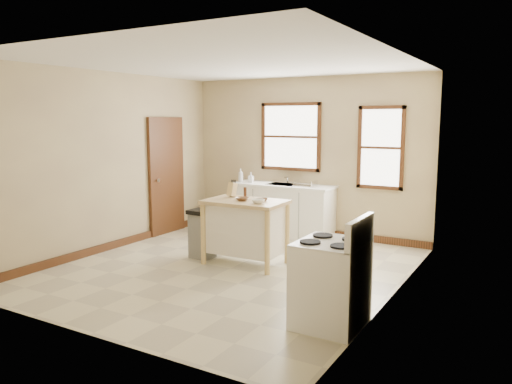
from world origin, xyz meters
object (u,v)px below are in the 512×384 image
(knife_block, at_px, (232,190))
(soap_bottle_a, at_px, (241,175))
(gas_stove, at_px, (331,271))
(bowl_b, at_px, (262,200))
(dish_rack, at_px, (305,184))
(pepper_grinder, at_px, (245,192))
(kitchen_island, at_px, (245,232))
(trash_bin, at_px, (202,234))
(soap_bottle_b, at_px, (251,178))
(bowl_a, at_px, (242,199))
(bowl_c, at_px, (258,201))

(knife_block, bearing_deg, soap_bottle_a, 125.36)
(gas_stove, bearing_deg, bowl_b, 137.60)
(gas_stove, bearing_deg, dish_rack, 118.60)
(pepper_grinder, xyz_separation_m, bowl_b, (0.38, -0.16, -0.06))
(kitchen_island, bearing_deg, trash_bin, -177.25)
(soap_bottle_b, distance_m, gas_stove, 4.31)
(dish_rack, xyz_separation_m, bowl_b, (0.13, -1.74, -0.02))
(kitchen_island, distance_m, bowl_a, 0.49)
(kitchen_island, height_order, bowl_a, bowl_a)
(soap_bottle_a, bearing_deg, knife_block, -77.25)
(soap_bottle_a, relative_size, pepper_grinder, 1.58)
(bowl_b, bearing_deg, knife_block, 169.89)
(soap_bottle_b, height_order, pepper_grinder, soap_bottle_b)
(gas_stove, bearing_deg, kitchen_island, 142.80)
(bowl_c, height_order, trash_bin, bowl_c)
(soap_bottle_a, distance_m, kitchen_island, 2.25)
(dish_rack, distance_m, bowl_c, 1.96)
(dish_rack, bearing_deg, bowl_c, -105.15)
(kitchen_island, bearing_deg, soap_bottle_b, 116.88)
(dish_rack, relative_size, kitchen_island, 0.32)
(kitchen_island, relative_size, knife_block, 5.66)
(dish_rack, relative_size, pepper_grinder, 2.43)
(pepper_grinder, height_order, gas_stove, gas_stove)
(soap_bottle_b, xyz_separation_m, bowl_c, (1.26, -1.93, -0.06))
(knife_block, bearing_deg, bowl_c, -18.74)
(kitchen_island, distance_m, knife_block, 0.68)
(soap_bottle_a, distance_m, gas_stove, 4.48)
(knife_block, bearing_deg, kitchen_island, -19.97)
(dish_rack, bearing_deg, kitchen_island, -113.94)
(soap_bottle_b, relative_size, kitchen_island, 0.16)
(dish_rack, bearing_deg, knife_block, -125.56)
(pepper_grinder, height_order, bowl_c, pepper_grinder)
(kitchen_island, distance_m, trash_bin, 0.73)
(soap_bottle_b, xyz_separation_m, pepper_grinder, (0.83, -1.57, -0.01))
(pepper_grinder, xyz_separation_m, bowl_c, (0.43, -0.36, -0.05))
(soap_bottle_b, bearing_deg, knife_block, -77.89)
(knife_block, xyz_separation_m, bowl_a, (0.31, -0.21, -0.08))
(soap_bottle_b, bearing_deg, pepper_grinder, -71.44)
(dish_rack, xyz_separation_m, bowl_c, (0.19, -1.95, -0.01))
(trash_bin, distance_m, gas_stove, 2.93)
(soap_bottle_b, distance_m, bowl_c, 2.31)
(bowl_a, relative_size, trash_bin, 0.26)
(kitchen_island, bearing_deg, soap_bottle_a, 122.01)
(bowl_b, bearing_deg, pepper_grinder, 157.54)
(knife_block, height_order, bowl_b, knife_block)
(knife_block, height_order, bowl_c, knife_block)
(soap_bottle_a, xyz_separation_m, knife_block, (0.87, -1.64, -0.01))
(soap_bottle_a, bearing_deg, kitchen_island, -71.64)
(pepper_grinder, distance_m, bowl_b, 0.41)
(soap_bottle_a, distance_m, dish_rack, 1.31)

